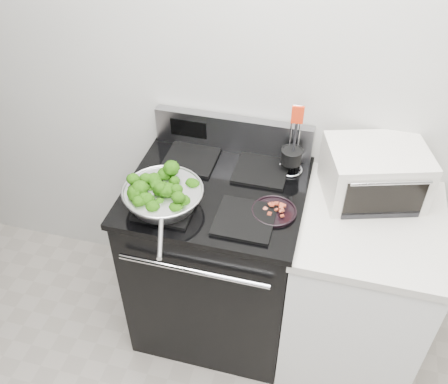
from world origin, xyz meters
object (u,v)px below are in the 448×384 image
(toaster_oven, at_px, (375,173))
(gas_range, at_px, (217,257))
(bacon_plate, at_px, (274,209))
(skillet, at_px, (163,196))
(utensil_holder, at_px, (291,159))

(toaster_oven, bearing_deg, gas_range, 176.73)
(bacon_plate, bearing_deg, toaster_oven, 33.95)
(skillet, height_order, toaster_oven, toaster_oven)
(utensil_holder, xyz_separation_m, toaster_oven, (0.37, -0.04, 0.03))
(gas_range, height_order, bacon_plate, gas_range)
(bacon_plate, xyz_separation_m, toaster_oven, (0.39, 0.26, 0.07))
(bacon_plate, distance_m, toaster_oven, 0.47)
(gas_range, bearing_deg, utensil_holder, 34.66)
(bacon_plate, height_order, toaster_oven, toaster_oven)
(toaster_oven, bearing_deg, bacon_plate, -163.44)
(skillet, bearing_deg, utensil_holder, 19.81)
(bacon_plate, bearing_deg, skillet, -170.58)
(skillet, xyz_separation_m, utensil_holder, (0.48, 0.38, 0.01))
(gas_range, bearing_deg, toaster_oven, 14.12)
(gas_range, height_order, utensil_holder, utensil_holder)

